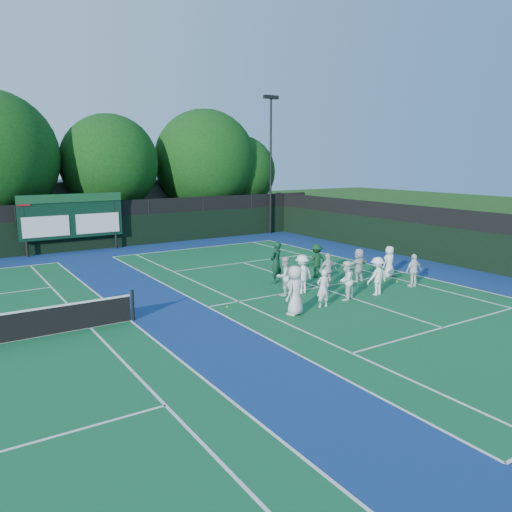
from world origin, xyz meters
TOP-DOWN VIEW (x-y plane):
  - ground at (0.00, 0.00)m, footprint 120.00×120.00m
  - court_apron at (-6.00, 1.00)m, footprint 34.00×32.00m
  - near_court at (0.00, 1.00)m, footprint 11.05×23.85m
  - back_fence at (-6.00, 16.00)m, footprint 34.00×0.08m
  - divider_fence_right at (9.00, 1.00)m, footprint 0.08×32.00m
  - scoreboard at (-7.01, 15.59)m, footprint 6.00×0.21m
  - clubhouse at (-2.00, 24.00)m, footprint 18.00×6.00m
  - light_pole_right at (7.50, 15.70)m, footprint 1.20×0.30m
  - tree_c at (-3.23, 19.58)m, footprint 6.68×6.68m
  - tree_d at (4.14, 19.58)m, footprint 7.79×7.79m
  - tree_e at (7.22, 19.58)m, footprint 5.76×5.76m
  - tennis_ball_1 at (1.01, 0.92)m, footprint 0.07×0.07m
  - tennis_ball_2 at (2.86, 0.18)m, footprint 0.07×0.07m
  - tennis_ball_3 at (-4.90, 0.54)m, footprint 0.07×0.07m
  - tennis_ball_4 at (1.46, 4.05)m, footprint 0.07×0.07m
  - tennis_ball_5 at (3.67, -0.18)m, footprint 0.07×0.07m
  - player_front_0 at (-3.25, -1.53)m, footprint 1.04×0.88m
  - player_front_1 at (-1.81, -1.37)m, footprint 0.58×0.43m
  - player_front_2 at (-0.35, -1.07)m, footprint 0.95×0.86m
  - player_front_3 at (1.24, -1.22)m, footprint 1.04×0.61m
  - player_front_4 at (3.59, -1.15)m, footprint 0.89×0.43m
  - player_back_0 at (-2.04, 0.79)m, footprint 0.88×0.73m
  - player_back_1 at (-1.20, 0.69)m, footprint 1.10×0.70m
  - player_back_2 at (0.42, 0.91)m, footprint 0.92×0.48m
  - player_back_3 at (2.28, 0.92)m, footprint 1.47×0.60m
  - player_back_4 at (4.15, 0.78)m, footprint 0.79×0.57m
  - coach_left at (-1.10, 2.72)m, footprint 0.81×0.67m
  - coach_right at (1.14, 2.56)m, footprint 1.15×0.81m

SIDE VIEW (x-z plane):
  - ground at x=0.00m, z-range 0.00..0.00m
  - court_apron at x=-6.00m, z-range 0.00..0.01m
  - near_court at x=0.00m, z-range 0.01..0.01m
  - tennis_ball_1 at x=1.01m, z-range 0.00..0.07m
  - tennis_ball_2 at x=2.86m, z-range 0.00..0.07m
  - tennis_ball_3 at x=-4.90m, z-range 0.00..0.07m
  - tennis_ball_4 at x=1.46m, z-range 0.00..0.07m
  - tennis_ball_5 at x=3.67m, z-range 0.00..0.07m
  - player_front_4 at x=3.59m, z-range 0.00..1.48m
  - player_front_1 at x=-1.81m, z-range 0.00..1.48m
  - player_back_4 at x=4.15m, z-range 0.00..1.49m
  - player_back_2 at x=0.42m, z-range 0.00..1.50m
  - player_back_3 at x=2.28m, z-range 0.00..1.54m
  - player_front_2 at x=-0.35m, z-range 0.00..1.59m
  - player_front_3 at x=1.24m, z-range 0.00..1.60m
  - coach_right at x=1.14m, z-range 0.00..1.63m
  - player_back_1 at x=-1.20m, z-range 0.00..1.63m
  - player_back_0 at x=-2.04m, z-range 0.00..1.64m
  - player_front_0 at x=-3.25m, z-range 0.00..1.81m
  - coach_left at x=-1.10m, z-range 0.00..1.90m
  - back_fence at x=-6.00m, z-range -0.14..2.86m
  - divider_fence_right at x=9.00m, z-range -0.14..2.86m
  - clubhouse at x=-2.00m, z-range 0.00..4.00m
  - scoreboard at x=-7.01m, z-range 0.42..3.97m
  - tree_e at x=7.22m, z-range 0.70..8.16m
  - tree_c at x=-3.23m, z-range 0.80..9.44m
  - tree_d at x=4.14m, z-range 0.57..9.89m
  - light_pole_right at x=7.50m, z-range 1.24..11.36m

